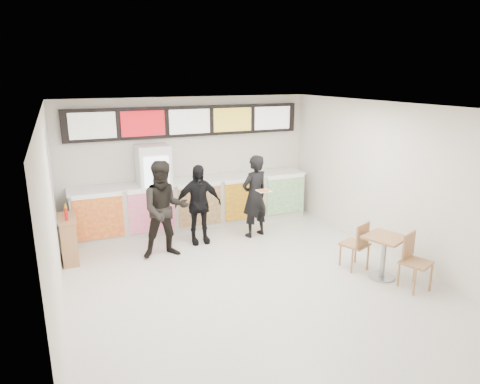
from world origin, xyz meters
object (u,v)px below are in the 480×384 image
customer_main (255,196)px  condiment_ledge (69,239)px  service_counter (195,203)px  drinks_fridge (155,189)px  customer_mid (198,204)px  cafe_table (384,249)px  customer_left (165,210)px

customer_main → condiment_ledge: customer_main is taller
service_counter → drinks_fridge: drinks_fridge is taller
customer_mid → condiment_ledge: size_ratio=1.62×
drinks_fridge → customer_main: drinks_fridge is taller
drinks_fridge → customer_main: bearing=-29.9°
cafe_table → condiment_ledge: 5.85m
service_counter → cafe_table: service_counter is taller
service_counter → customer_main: customer_main is taller
customer_main → customer_left: bearing=-6.5°
drinks_fridge → customer_left: (-0.11, -1.44, -0.04)m
service_counter → condiment_ledge: (-2.82, -0.92, -0.12)m
customer_main → customer_mid: size_ratio=1.07×
service_counter → customer_left: customer_left is taller
customer_mid → drinks_fridge: bearing=127.8°
drinks_fridge → condiment_ledge: size_ratio=1.90×
service_counter → customer_main: bearing=-47.4°
drinks_fridge → cafe_table: size_ratio=1.22×
customer_main → cafe_table: customer_main is taller
cafe_table → condiment_ledge: (-5.05, 2.94, -0.09)m
customer_left → cafe_table: customer_left is taller
service_counter → customer_main: (1.02, -1.11, 0.34)m
service_counter → drinks_fridge: bearing=179.0°
cafe_table → customer_left: bearing=121.6°
cafe_table → service_counter: bearing=98.2°
service_counter → customer_mid: 1.06m
customer_mid → cafe_table: customer_mid is taller
customer_main → condiment_ledge: 3.87m
customer_left → customer_main: bearing=12.4°
drinks_fridge → customer_mid: bearing=-55.7°
condiment_ledge → service_counter: bearing=18.0°
customer_main → customer_left: size_ratio=0.95×
drinks_fridge → condiment_ledge: bearing=-153.7°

